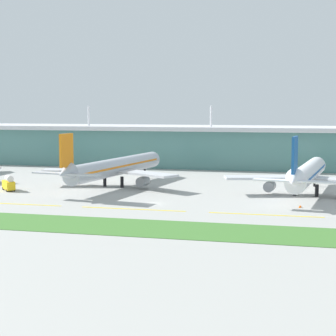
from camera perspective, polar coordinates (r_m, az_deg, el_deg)
The scene contains 11 objects.
ground_plane at distance 158.54m, azimuth -1.41°, elevation -3.52°, with size 600.00×600.00×0.00m, color #9E9E99.
terminal_building at distance 255.63m, azimuth 4.46°, elevation 2.18°, with size 288.00×34.00×26.95m.
airliner_near_middle at distance 192.30m, azimuth -5.22°, elevation 0.08°, with size 48.24×68.84×18.90m.
airliner_far_middle at distance 177.12m, azimuth 13.55°, elevation -0.58°, with size 48.44×61.21×18.90m.
taxiway_stripe_mid_west at distance 163.18m, azimuth -15.00°, elevation -3.45°, with size 28.00×0.70×0.04m, color yellow.
taxiway_stripe_centre at distance 150.04m, azimuth -3.49°, elevation -4.07°, with size 28.00×0.70×0.04m, color yellow.
taxiway_stripe_mid_east at distance 143.89m, azimuth 9.60°, elevation -4.58°, with size 28.00×0.70×0.04m, color yellow.
grass_verge at distance 128.68m, azimuth -5.09°, elevation -5.77°, with size 300.00×18.00×0.10m, color #3D702D.
fuel_truck at distance 189.17m, azimuth -15.46°, elevation -1.49°, with size 6.76×7.08×4.95m.
safety_cone_left_wingtip at distance 156.14m, azimuth 12.97°, elevation -3.69°, with size 0.56×0.56×0.70m, color orange.
safety_cone_nose_front at distance 155.52m, azimuth 12.86°, elevation -3.73°, with size 0.56×0.56×0.70m, color orange.
Camera 1 is at (40.56, -150.98, 26.36)m, focal length 61.74 mm.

